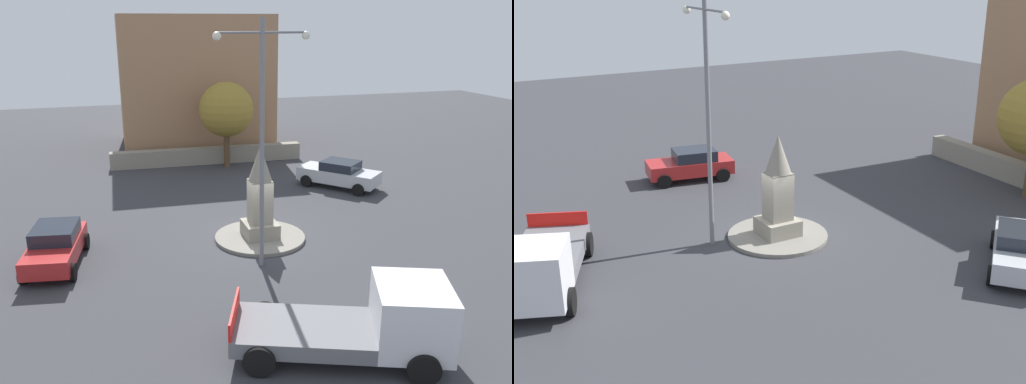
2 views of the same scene
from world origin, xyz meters
The scene contains 10 objects.
ground_plane centered at (0.00, 0.00, 0.00)m, with size 80.00×80.00×0.00m, color #38383D.
traffic_island centered at (0.00, 0.00, 0.07)m, with size 3.73×3.73×0.14m, color gray.
monument centered at (0.00, 0.00, 1.84)m, with size 1.35×1.35×3.81m.
streetlamp centered at (0.68, 2.37, 5.22)m, with size 3.32×0.28×8.75m.
car_red_waiting centered at (7.92, 0.12, 0.76)m, with size 2.40×4.15×1.46m.
car_silver_passing centered at (-6.26, -5.69, 0.76)m, with size 4.09×4.38×1.46m.
truck_white_parked_left centered at (-0.35, 8.62, 1.02)m, with size 6.06×4.10×2.13m.
stone_boundary_wall centered at (-0.57, -12.77, 0.51)m, with size 12.00×0.70×1.02m, color gray.
corner_building centered at (-0.81, -18.25, 4.52)m, with size 10.01×7.97×9.04m, color #A87A56.
tree_near_wall centered at (-1.56, -11.73, 3.51)m, with size 3.30×3.30×5.19m.
Camera 1 is at (6.21, 19.64, 8.62)m, focal length 37.68 mm.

